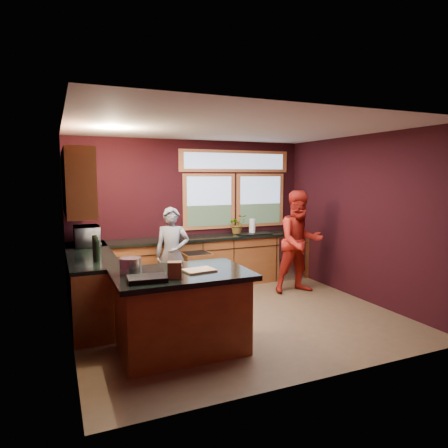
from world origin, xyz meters
TOP-DOWN VIEW (x-y plane):
  - floor at (0.00, 0.00)m, footprint 4.50×4.50m
  - room_shell at (-0.60, 0.32)m, footprint 4.52×4.02m
  - back_counter at (0.20, 1.70)m, footprint 4.50×0.64m
  - left_counter at (-1.95, 0.85)m, footprint 0.64×2.30m
  - island at (-1.07, -0.80)m, footprint 1.55×1.05m
  - person_grey at (-0.65, 1.08)m, footprint 0.66×0.55m
  - person_red at (1.53, 0.67)m, footprint 0.94×0.77m
  - microwave at (-1.92, 1.52)m, footprint 0.39×0.57m
  - potted_plant at (0.83, 1.75)m, footprint 0.33×0.29m
  - paper_towel at (1.13, 1.70)m, footprint 0.12×0.12m
  - cutting_board at (-0.87, -0.85)m, footprint 0.38×0.30m
  - stock_pot at (-1.62, -0.65)m, footprint 0.24×0.24m
  - paper_bag at (-1.22, -1.05)m, footprint 0.18×0.16m
  - black_tray at (-1.52, -1.05)m, footprint 0.42×0.31m

SIDE VIEW (x-z plane):
  - floor at x=0.00m, z-range 0.00..0.00m
  - back_counter at x=0.20m, z-range 0.00..0.93m
  - left_counter at x=-1.95m, z-range 0.00..0.93m
  - island at x=-1.07m, z-range 0.01..0.95m
  - person_grey at x=-0.65m, z-range 0.00..1.54m
  - person_red at x=1.53m, z-range 0.00..1.79m
  - cutting_board at x=-0.87m, z-range 0.94..0.96m
  - black_tray at x=-1.52m, z-range 0.94..0.99m
  - stock_pot at x=-1.62m, z-range 0.94..1.12m
  - paper_bag at x=-1.22m, z-range 0.94..1.12m
  - paper_towel at x=1.13m, z-range 0.93..1.21m
  - microwave at x=-1.92m, z-range 0.93..1.25m
  - potted_plant at x=0.83m, z-range 0.93..1.30m
  - room_shell at x=-0.60m, z-range 0.44..3.15m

